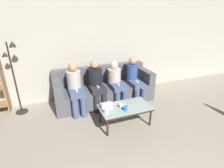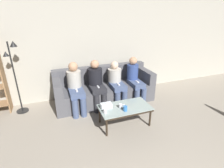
# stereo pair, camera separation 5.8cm
# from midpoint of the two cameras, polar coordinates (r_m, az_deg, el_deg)

# --- Properties ---
(wall_back) EXTENTS (12.00, 0.06, 2.60)m
(wall_back) POSITION_cam_midpoint_polar(r_m,az_deg,el_deg) (4.63, -4.43, 11.98)
(wall_back) COLOR #B7B2A3
(wall_back) RESTS_ON ground_plane
(couch) EXTENTS (2.43, 0.86, 0.86)m
(couch) POSITION_cam_midpoint_polar(r_m,az_deg,el_deg) (4.47, -2.27, -1.63)
(couch) COLOR #515156
(couch) RESTS_ON ground_plane
(coffee_table) EXTENTS (1.02, 0.56, 0.41)m
(coffee_table) POSITION_cam_midpoint_polar(r_m,az_deg,el_deg) (3.52, 4.64, -8.01)
(coffee_table) COLOR #8C9E99
(coffee_table) RESTS_ON ground_plane
(cup_near_left) EXTENTS (0.08, 0.08, 0.10)m
(cup_near_left) POSITION_cam_midpoint_polar(r_m,az_deg,el_deg) (3.35, 4.83, -7.96)
(cup_near_left) COLOR #3372BF
(cup_near_left) RESTS_ON coffee_table
(cup_near_right) EXTENTS (0.07, 0.07, 0.09)m
(cup_near_right) POSITION_cam_midpoint_polar(r_m,az_deg,el_deg) (3.44, 3.30, -7.15)
(cup_near_right) COLOR silver
(cup_near_right) RESTS_ON coffee_table
(cup_far_center) EXTENTS (0.07, 0.07, 0.10)m
(cup_far_center) POSITION_cam_midpoint_polar(r_m,az_deg,el_deg) (3.26, -1.70, -8.79)
(cup_far_center) COLOR silver
(cup_far_center) RESTS_ON coffee_table
(tissue_box) EXTENTS (0.22, 0.12, 0.13)m
(tissue_box) POSITION_cam_midpoint_polar(r_m,az_deg,el_deg) (3.43, -1.43, -7.03)
(tissue_box) COLOR silver
(tissue_box) RESTS_ON coffee_table
(game_remote) EXTENTS (0.04, 0.15, 0.02)m
(game_remote) POSITION_cam_midpoint_polar(r_m,az_deg,el_deg) (3.50, 4.67, -7.28)
(game_remote) COLOR white
(game_remote) RESTS_ON coffee_table
(standing_lamp) EXTENTS (0.31, 0.26, 1.61)m
(standing_lamp) POSITION_cam_midpoint_polar(r_m,az_deg,el_deg) (4.24, -28.86, 3.81)
(standing_lamp) COLOR black
(standing_lamp) RESTS_ON ground_plane
(seated_person_left_end) EXTENTS (0.32, 0.69, 1.13)m
(seated_person_left_end) POSITION_cam_midpoint_polar(r_m,az_deg,el_deg) (4.00, -11.46, -0.62)
(seated_person_left_end) COLOR #47567A
(seated_person_left_end) RESTS_ON ground_plane
(seated_person_mid_left) EXTENTS (0.34, 0.64, 1.12)m
(seated_person_mid_left) POSITION_cam_midpoint_polar(r_m,az_deg,el_deg) (4.11, -4.74, 0.50)
(seated_person_mid_left) COLOR #28282D
(seated_person_mid_left) RESTS_ON ground_plane
(seated_person_mid_right) EXTENTS (0.33, 0.67, 1.05)m
(seated_person_mid_right) POSITION_cam_midpoint_polar(r_m,az_deg,el_deg) (4.25, 1.79, 0.73)
(seated_person_mid_right) COLOR #47567A
(seated_person_mid_right) RESTS_ON ground_plane
(seated_person_right_end) EXTENTS (0.31, 0.67, 1.12)m
(seated_person_right_end) POSITION_cam_midpoint_polar(r_m,az_deg,el_deg) (4.43, 7.81, 1.72)
(seated_person_right_end) COLOR #47567A
(seated_person_right_end) RESTS_ON ground_plane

